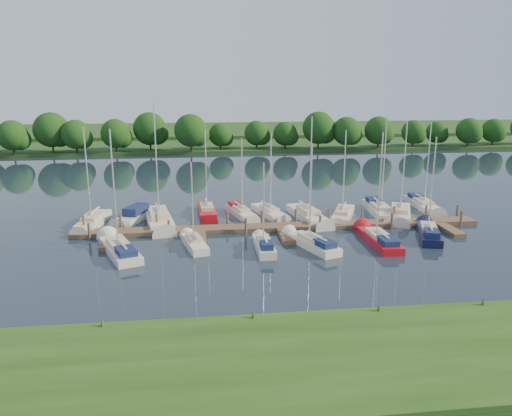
{
  "coord_description": "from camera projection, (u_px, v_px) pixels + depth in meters",
  "views": [
    {
      "loc": [
        -8.12,
        -38.38,
        14.19
      ],
      "look_at": [
        -2.47,
        8.0,
        2.2
      ],
      "focal_mm": 35.0,
      "sensor_mm": 36.0,
      "label": 1
    }
  ],
  "objects": [
    {
      "name": "sailboat_n_8",
      "position": [
        380.0,
        211.0,
        54.62
      ],
      "size": [
        2.61,
        8.78,
        11.02
      ],
      "rotation": [
        0.0,
        0.0,
        3.07
      ],
      "color": "silver",
      "rests_on": "ground"
    },
    {
      "name": "sailboat_n_3",
      "position": [
        207.0,
        212.0,
        54.15
      ],
      "size": [
        2.04,
        7.48,
        9.63
      ],
      "rotation": [
        0.0,
        0.0,
        3.18
      ],
      "color": "#AD1019",
      "rests_on": "ground"
    },
    {
      "name": "mooring_pilings",
      "position": [
        280.0,
        222.0,
        49.34
      ],
      "size": [
        38.24,
        2.84,
        2.0
      ],
      "color": "#473D33",
      "rests_on": "ground"
    },
    {
      "name": "sailboat_s_3",
      "position": [
        312.0,
        244.0,
        43.64
      ],
      "size": [
        3.79,
        7.24,
        9.37
      ],
      "rotation": [
        0.0,
        0.0,
        0.36
      ],
      "color": "silver",
      "rests_on": "ground"
    },
    {
      "name": "sailboat_s_5",
      "position": [
        429.0,
        233.0,
        46.5
      ],
      "size": [
        3.78,
        7.46,
        9.67
      ],
      "rotation": [
        0.0,
        0.0,
        -0.34
      ],
      "color": "#0F1333",
      "rests_on": "ground"
    },
    {
      "name": "sailboat_s_1",
      "position": [
        194.0,
        244.0,
        43.73
      ],
      "size": [
        2.49,
        6.01,
        7.83
      ],
      "rotation": [
        0.0,
        0.0,
        0.22
      ],
      "color": "silver",
      "rests_on": "ground"
    },
    {
      "name": "sailboat_n_2",
      "position": [
        159.0,
        221.0,
        50.85
      ],
      "size": [
        3.74,
        9.99,
        12.54
      ],
      "rotation": [
        0.0,
        0.0,
        3.31
      ],
      "color": "silver",
      "rests_on": "ground"
    },
    {
      "name": "sailboat_n_10",
      "position": [
        423.0,
        205.0,
        57.23
      ],
      "size": [
        2.16,
        7.98,
        10.05
      ],
      "rotation": [
        0.0,
        0.0,
        3.1
      ],
      "color": "silver",
      "rests_on": "ground"
    },
    {
      "name": "sailboat_n_6",
      "position": [
        308.0,
        217.0,
        52.34
      ],
      "size": [
        3.2,
        8.78,
        11.18
      ],
      "rotation": [
        0.0,
        0.0,
        3.3
      ],
      "color": "silver",
      "rests_on": "ground"
    },
    {
      "name": "near_bank",
      "position": [
        359.0,
        356.0,
        25.93
      ],
      "size": [
        90.0,
        10.0,
        0.5
      ],
      "primitive_type": "cube",
      "color": "#204513",
      "rests_on": "ground"
    },
    {
      "name": "motorboat",
      "position": [
        135.0,
        217.0,
        52.03
      ],
      "size": [
        3.95,
        6.46,
        1.87
      ],
      "rotation": [
        0.0,
        0.0,
        2.73
      ],
      "color": "silver",
      "rests_on": "ground"
    },
    {
      "name": "sailboat_s_0",
      "position": [
        119.0,
        249.0,
        42.2
      ],
      "size": [
        4.53,
        8.48,
        10.76
      ],
      "rotation": [
        0.0,
        0.0,
        0.37
      ],
      "color": "silver",
      "rests_on": "ground"
    },
    {
      "name": "sailboat_s_2",
      "position": [
        264.0,
        246.0,
        42.86
      ],
      "size": [
        1.44,
        5.97,
        7.94
      ],
      "rotation": [
        0.0,
        0.0,
        0.0
      ],
      "color": "silver",
      "rests_on": "ground"
    },
    {
      "name": "sailboat_n_4",
      "position": [
        241.0,
        213.0,
        53.91
      ],
      "size": [
        3.06,
        6.87,
        8.71
      ],
      "rotation": [
        0.0,
        0.0,
        3.4
      ],
      "color": "silver",
      "rests_on": "ground"
    },
    {
      "name": "dock",
      "position": [
        282.0,
        229.0,
        48.35
      ],
      "size": [
        40.0,
        6.0,
        0.4
      ],
      "color": "brown",
      "rests_on": "ground"
    },
    {
      "name": "sailboat_n_5",
      "position": [
        270.0,
        213.0,
        53.88
      ],
      "size": [
        3.28,
        7.18,
        9.13
      ],
      "rotation": [
        0.0,
        0.0,
        3.42
      ],
      "color": "silver",
      "rests_on": "ground"
    },
    {
      "name": "treeline",
      "position": [
        217.0,
        132.0,
        99.41
      ],
      "size": [
        145.57,
        10.21,
        8.3
      ],
      "color": "#38281C",
      "rests_on": "ground"
    },
    {
      "name": "sailboat_n_0",
      "position": [
        92.0,
        223.0,
        50.17
      ],
      "size": [
        2.63,
        8.06,
        10.27
      ],
      "rotation": [
        0.0,
        0.0,
        3.03
      ],
      "color": "silver",
      "rests_on": "ground"
    },
    {
      "name": "distant_hill",
      "position": [
        225.0,
        131.0,
        137.36
      ],
      "size": [
        220.0,
        40.0,
        1.4
      ],
      "primitive_type": "cube",
      "color": "#2F5324",
      "rests_on": "ground"
    },
    {
      "name": "sailboat_s_4",
      "position": [
        378.0,
        239.0,
        44.81
      ],
      "size": [
        1.99,
        8.05,
        10.22
      ],
      "rotation": [
        0.0,
        0.0,
        0.01
      ],
      "color": "#AD1019",
      "rests_on": "ground"
    },
    {
      "name": "far_shore",
      "position": [
        231.0,
        143.0,
        113.42
      ],
      "size": [
        180.0,
        30.0,
        0.6
      ],
      "primitive_type": "cube",
      "color": "#1F4119",
      "rests_on": "ground"
    },
    {
      "name": "sailboat_n_9",
      "position": [
        400.0,
        215.0,
        53.15
      ],
      "size": [
        4.54,
        8.13,
        10.58
      ],
      "rotation": [
        0.0,
        0.0,
        2.74
      ],
      "color": "silver",
      "rests_on": "ground"
    },
    {
      "name": "ground",
      "position": [
        297.0,
        256.0,
        41.38
      ],
      "size": [
        260.0,
        260.0,
        0.0
      ],
      "primitive_type": "plane",
      "color": "#1B2937",
      "rests_on": "ground"
    },
    {
      "name": "sailboat_n_7",
      "position": [
        343.0,
        215.0,
        52.91
      ],
      "size": [
        4.25,
        7.46,
        9.63
      ],
      "rotation": [
        0.0,
        0.0,
        2.73
      ],
      "color": "silver",
      "rests_on": "ground"
    }
  ]
}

